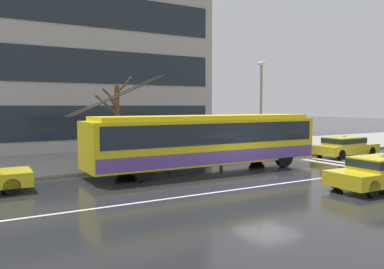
# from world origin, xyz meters

# --- Properties ---
(ground_plane) EXTENTS (160.00, 160.00, 0.00)m
(ground_plane) POSITION_xyz_m (0.00, 0.00, 0.00)
(ground_plane) COLOR #232425
(sidewalk_slab) EXTENTS (80.00, 10.00, 0.14)m
(sidewalk_slab) POSITION_xyz_m (0.00, 9.85, 0.07)
(sidewalk_slab) COLOR gray
(sidewalk_slab) RESTS_ON ground_plane
(crosswalk_stripe_edge_near) EXTENTS (0.44, 4.40, 0.01)m
(crosswalk_stripe_edge_near) POSITION_xyz_m (6.05, 1.43, 0.00)
(crosswalk_stripe_edge_near) COLOR beige
(crosswalk_stripe_edge_near) RESTS_ON ground_plane
(crosswalk_stripe_inner_a) EXTENTS (0.44, 4.40, 0.01)m
(crosswalk_stripe_inner_a) POSITION_xyz_m (6.95, 1.43, 0.00)
(crosswalk_stripe_inner_a) COLOR beige
(crosswalk_stripe_inner_a) RESTS_ON ground_plane
(crosswalk_stripe_center) EXTENTS (0.44, 4.40, 0.01)m
(crosswalk_stripe_center) POSITION_xyz_m (7.85, 1.43, 0.00)
(crosswalk_stripe_center) COLOR beige
(crosswalk_stripe_center) RESTS_ON ground_plane
(crosswalk_stripe_inner_b) EXTENTS (0.44, 4.40, 0.01)m
(crosswalk_stripe_inner_b) POSITION_xyz_m (8.75, 1.43, 0.00)
(crosswalk_stripe_inner_b) COLOR beige
(crosswalk_stripe_inner_b) RESTS_ON ground_plane
(lane_centre_line) EXTENTS (72.00, 0.14, 0.01)m
(lane_centre_line) POSITION_xyz_m (0.00, -1.20, 0.00)
(lane_centre_line) COLOR silver
(lane_centre_line) RESTS_ON ground_plane
(trolleybus) EXTENTS (13.00, 2.57, 4.69)m
(trolleybus) POSITION_xyz_m (-1.13, 3.25, 1.53)
(trolleybus) COLOR yellow
(trolleybus) RESTS_ON ground_plane
(taxi_oncoming_near) EXTENTS (4.33, 1.90, 1.39)m
(taxi_oncoming_near) POSITION_xyz_m (2.29, -3.93, 0.70)
(taxi_oncoming_near) COLOR yellow
(taxi_oncoming_near) RESTS_ON ground_plane
(taxi_ahead_of_bus) EXTENTS (4.51, 1.89, 1.39)m
(taxi_ahead_of_bus) POSITION_xyz_m (9.28, 3.22, 0.70)
(taxi_ahead_of_bus) COLOR gold
(taxi_ahead_of_bus) RESTS_ON ground_plane
(pedestrian_at_shelter) EXTENTS (0.48, 0.48, 1.65)m
(pedestrian_at_shelter) POSITION_xyz_m (-1.21, 7.33, 1.12)
(pedestrian_at_shelter) COLOR #20132F
(pedestrian_at_shelter) RESTS_ON sidewalk_slab
(pedestrian_approaching_curb) EXTENTS (1.48, 1.48, 1.97)m
(pedestrian_approaching_curb) POSITION_xyz_m (2.68, 7.47, 1.74)
(pedestrian_approaching_curb) COLOR #565545
(pedestrian_approaching_curb) RESTS_ON sidewalk_slab
(street_lamp) EXTENTS (0.60, 0.32, 5.83)m
(street_lamp) POSITION_xyz_m (4.35, 5.62, 3.65)
(street_lamp) COLOR gray
(street_lamp) RESTS_ON sidewalk_slab
(street_tree_bare) EXTENTS (1.80, 1.39, 4.64)m
(street_tree_bare) POSITION_xyz_m (-4.60, 6.86, 2.51)
(street_tree_bare) COLOR brown
(street_tree_bare) RESTS_ON sidewalk_slab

